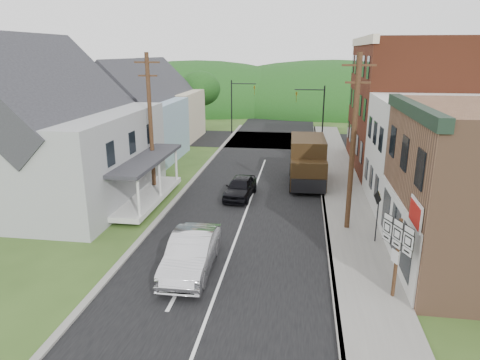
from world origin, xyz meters
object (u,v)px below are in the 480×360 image
at_px(silver_sedan, 192,253).
at_px(dark_sedan, 240,188).
at_px(warning_sign, 377,209).
at_px(route_sign_cluster, 397,247).
at_px(delivery_van, 308,162).

xyz_separation_m(silver_sedan, dark_sedan, (0.66, 9.81, -0.14)).
xyz_separation_m(silver_sedan, warning_sign, (8.13, 3.91, 0.98)).
bearing_deg(dark_sedan, silver_sedan, -89.06).
xyz_separation_m(silver_sedan, route_sign_cluster, (8.02, -1.06, 1.35)).
relative_size(dark_sedan, delivery_van, 0.68).
distance_m(route_sign_cluster, warning_sign, 4.99).
bearing_deg(warning_sign, delivery_van, 90.35).
bearing_deg(route_sign_cluster, delivery_van, 78.94).
distance_m(delivery_van, warning_sign, 10.06).
bearing_deg(silver_sedan, warning_sign, 24.36).
xyz_separation_m(dark_sedan, delivery_van, (4.23, 3.63, 0.96)).
height_order(silver_sedan, dark_sedan, silver_sedan).
distance_m(silver_sedan, delivery_van, 14.32).
height_order(dark_sedan, warning_sign, warning_sign).
bearing_deg(warning_sign, route_sign_cluster, -109.80).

